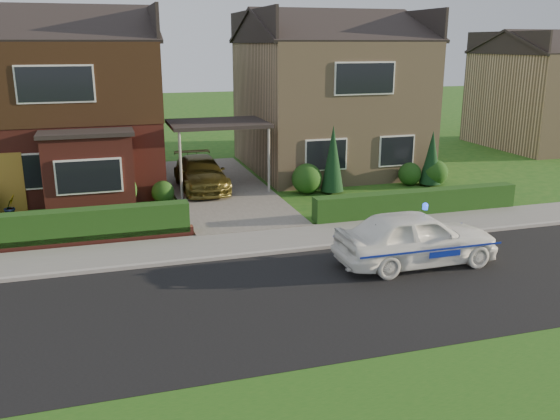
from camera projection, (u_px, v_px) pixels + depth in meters
name	position (u px, v px, depth m)	size (l,w,h in m)	color
ground	(310.00, 297.00, 13.95)	(120.00, 120.00, 0.00)	#1B4F15
road	(310.00, 297.00, 13.95)	(60.00, 6.00, 0.02)	black
kerb	(274.00, 252.00, 16.75)	(60.00, 0.16, 0.12)	#9E9993
sidewalk	(264.00, 241.00, 17.72)	(60.00, 2.00, 0.10)	slate
driveway	(219.00, 188.00, 24.07)	(3.80, 12.00, 0.12)	#666059
house_left	(63.00, 93.00, 24.10)	(7.50, 9.53, 7.25)	maroon
house_right	(328.00, 90.00, 27.45)	(7.50, 8.06, 7.25)	tan
carport_link	(218.00, 125.00, 23.31)	(3.80, 3.00, 2.77)	black
dwarf_wall	(61.00, 243.00, 17.17)	(7.70, 0.25, 0.36)	maroon
hedge_left	(62.00, 247.00, 17.35)	(7.50, 0.55, 0.90)	#113611
hedge_right	(416.00, 216.00, 20.50)	(7.50, 0.55, 0.80)	#113611
shrub_left_mid	(118.00, 191.00, 21.22)	(1.32, 1.32, 1.32)	#113611
shrub_left_near	(163.00, 192.00, 22.01)	(0.84, 0.84, 0.84)	#113611
shrub_right_near	(307.00, 179.00, 23.34)	(1.20, 1.20, 1.20)	#113611
shrub_right_mid	(410.00, 174.00, 24.74)	(0.96, 0.96, 0.96)	#113611
shrub_right_far	(435.00, 173.00, 24.73)	(1.08, 1.08, 1.08)	#113611
conifer_a	(333.00, 161.00, 23.24)	(0.90, 0.90, 2.60)	black
conifer_b	(431.00, 160.00, 24.52)	(0.90, 0.90, 2.20)	black
neighbour_right	(548.00, 101.00, 33.55)	(6.50, 7.00, 5.20)	tan
police_car	(416.00, 238.00, 15.80)	(4.04, 4.40, 1.66)	white
driveway_car	(201.00, 173.00, 23.59)	(1.76, 4.32, 1.25)	brown
potted_plant_a	(64.00, 229.00, 17.78)	(0.39, 0.26, 0.74)	gray
potted_plant_b	(10.00, 207.00, 20.02)	(0.36, 0.45, 0.82)	gray
potted_plant_c	(162.00, 215.00, 19.05)	(0.48, 0.48, 0.86)	gray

